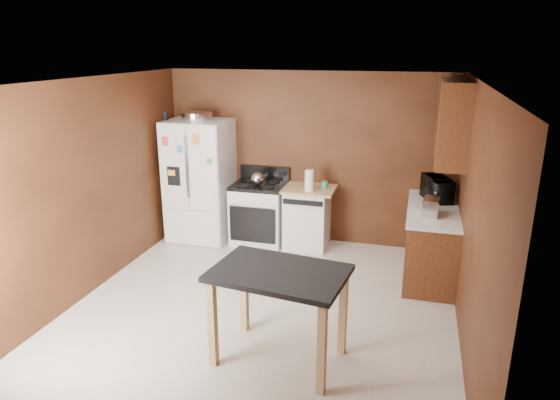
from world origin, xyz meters
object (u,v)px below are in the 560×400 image
at_px(kettle, 257,179).
at_px(toaster, 431,207).
at_px(dishwasher, 307,217).
at_px(island, 279,285).
at_px(paper_towel, 309,181).
at_px(microwave, 437,190).
at_px(refrigerator, 200,180).
at_px(gas_range, 260,212).
at_px(roasting_pan, 197,116).
at_px(pen_cup, 165,116).
at_px(green_canister, 325,185).

distance_m(kettle, toaster, 2.50).
xyz_separation_m(dishwasher, island, (0.35, -2.78, 0.31)).
height_order(paper_towel, microwave, paper_towel).
bearing_deg(paper_towel, toaster, -22.02).
bearing_deg(kettle, paper_towel, -3.08).
xyz_separation_m(microwave, refrigerator, (-3.38, 0.07, -0.14)).
bearing_deg(refrigerator, gas_range, 3.81).
bearing_deg(roasting_pan, microwave, -2.00).
distance_m(pen_cup, green_canister, 2.50).
xyz_separation_m(kettle, refrigerator, (-0.91, 0.02, -0.09)).
bearing_deg(island, roasting_pan, 126.03).
relative_size(paper_towel, microwave, 0.58).
distance_m(pen_cup, island, 3.71).
relative_size(pen_cup, toaster, 0.40).
bearing_deg(kettle, gas_range, 90.21).
distance_m(kettle, microwave, 2.48).
height_order(paper_towel, green_canister, paper_towel).
bearing_deg(microwave, dishwasher, 64.25).
relative_size(microwave, refrigerator, 0.28).
xyz_separation_m(roasting_pan, microwave, (3.40, -0.12, -0.82)).
distance_m(toaster, gas_range, 2.58).
xyz_separation_m(green_canister, island, (0.12, -2.82, -0.17)).
height_order(green_canister, refrigerator, refrigerator).
distance_m(pen_cup, toaster, 3.89).
bearing_deg(green_canister, pen_cup, -174.05).
xyz_separation_m(roasting_pan, pen_cup, (-0.43, -0.16, 0.00)).
height_order(roasting_pan, microwave, roasting_pan).
height_order(pen_cup, toaster, pen_cup).
relative_size(gas_range, island, 0.86).
bearing_deg(gas_range, toaster, -18.06).
bearing_deg(paper_towel, green_canister, 46.99).
relative_size(roasting_pan, toaster, 1.53).
distance_m(green_canister, microwave, 1.54).
xyz_separation_m(green_canister, microwave, (1.52, -0.20, 0.10)).
bearing_deg(kettle, green_canister, 9.03).
bearing_deg(microwave, kettle, 68.19).
bearing_deg(microwave, gas_range, 66.25).
xyz_separation_m(microwave, gas_range, (-2.47, 0.13, -0.58)).
distance_m(roasting_pan, refrigerator, 0.96).
bearing_deg(dishwasher, green_canister, 10.51).
relative_size(kettle, green_canister, 1.92).
bearing_deg(dishwasher, paper_towel, -70.12).
distance_m(kettle, dishwasher, 0.91).
distance_m(toaster, microwave, 0.66).
distance_m(paper_towel, toaster, 1.75).
relative_size(roasting_pan, dishwasher, 0.50).
distance_m(roasting_pan, toaster, 3.51).
bearing_deg(dishwasher, toaster, -25.67).
distance_m(green_canister, toaster, 1.67).
height_order(roasting_pan, paper_towel, roasting_pan).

